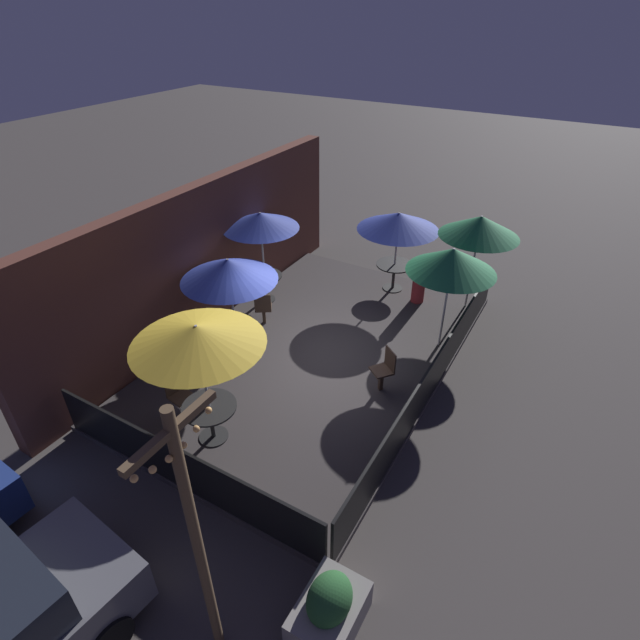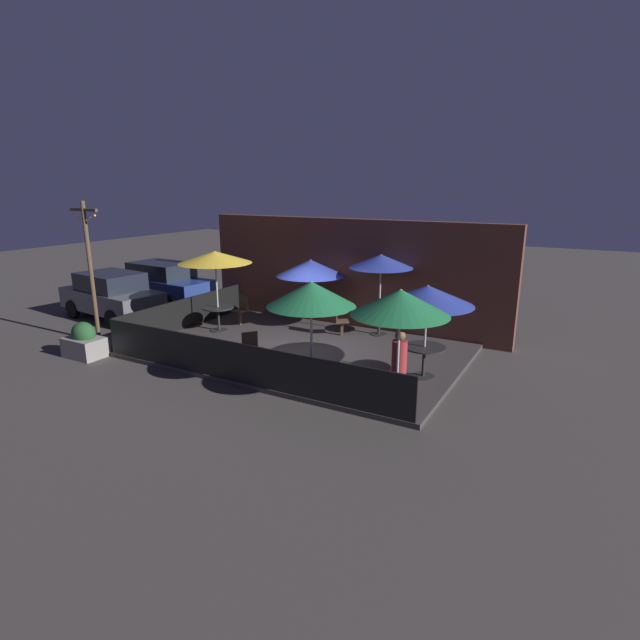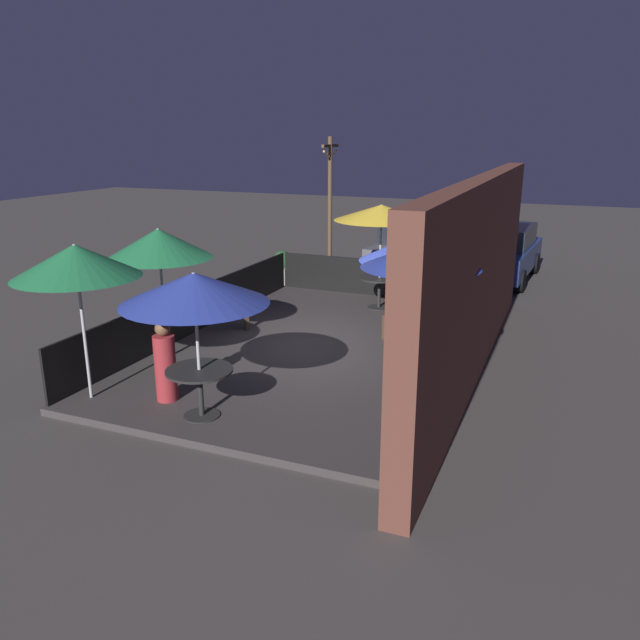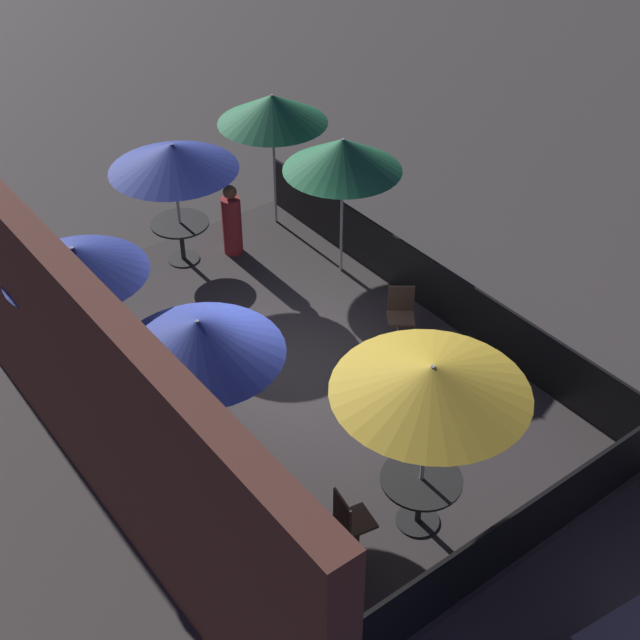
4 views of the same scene
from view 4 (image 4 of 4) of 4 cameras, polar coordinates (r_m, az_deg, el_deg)
The scene contains 18 objects.
ground_plane at distance 13.26m, azimuth -2.13°, elevation -3.97°, with size 60.00×60.00×0.00m, color #423D3A.
patio_deck at distance 13.22m, azimuth -2.14°, elevation -3.77°, with size 8.75×5.67×0.12m.
building_wall at distance 11.09m, azimuth -15.36°, elevation -3.28°, with size 10.35×0.36×3.53m.
fence_front at distance 14.32m, azimuth 6.95°, elevation 2.31°, with size 8.55×0.05×0.95m.
fence_side_left at distance 10.64m, azimuth 11.87°, elevation -13.76°, with size 0.05×5.47×0.95m.
patio_umbrella_0 at distance 9.67m, azimuth 7.15°, elevation -3.79°, with size 2.23×2.23×2.49m.
patio_umbrella_1 at distance 14.87m, azimuth -9.41°, elevation 10.25°, with size 2.15×2.15×2.21m.
patio_umbrella_2 at distance 11.98m, azimuth -15.45°, elevation 3.68°, with size 1.91×1.91×2.45m.
patio_umbrella_3 at distance 15.76m, azimuth -3.07°, elevation 13.34°, with size 1.94×1.94×2.50m.
patio_umbrella_4 at distance 10.79m, azimuth -7.77°, elevation -1.09°, with size 2.11×2.11×2.23m.
patio_umbrella_5 at distance 14.30m, azimuth 1.46°, elevation 10.53°, with size 1.93×1.93×2.46m.
dining_table_0 at distance 10.86m, azimuth 6.46°, elevation -10.57°, with size 0.99×0.99×0.76m.
dining_table_1 at distance 15.53m, azimuth -8.91°, elevation 5.72°, with size 1.00×1.00×0.75m.
dining_table_2 at distance 12.94m, azimuth -14.26°, elevation -2.47°, with size 0.92×0.92×0.73m.
patio_chair_0 at distance 13.54m, azimuth 5.19°, elevation 0.41°, with size 0.56×0.56×0.95m.
patio_chair_1 at distance 12.47m, azimuth -9.48°, elevation -4.02°, with size 0.55×0.55×0.90m.
patio_chair_2 at distance 10.59m, azimuth 1.98°, elevation -12.70°, with size 0.47×0.47×0.93m.
patron_0 at distance 15.64m, azimuth -5.67°, elevation 6.25°, with size 0.45×0.45×1.32m.
Camera 4 is at (-8.24, 5.64, 8.73)m, focal length 50.00 mm.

